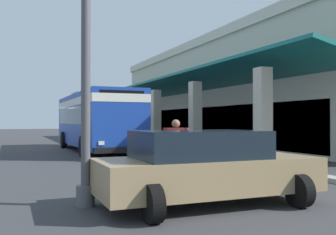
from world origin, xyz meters
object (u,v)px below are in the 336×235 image
transit_bus (95,118)px  parked_sedan_tan (206,167)px  pedestrian (176,147)px  potted_palm (122,132)px

transit_bus → parked_sedan_tan: transit_bus is taller
pedestrian → potted_palm: (-24.43, 5.48, -0.29)m
transit_bus → potted_palm: 13.84m
pedestrian → potted_palm: size_ratio=0.63×
parked_sedan_tan → potted_palm: bearing=167.4°
potted_palm → parked_sedan_tan: bearing=-12.6°
parked_sedan_tan → pedestrian: size_ratio=2.59×
parked_sedan_tan → pedestrian: bearing=167.9°
transit_bus → pedestrian: (11.67, -0.24, -0.89)m
pedestrian → parked_sedan_tan: bearing=-12.1°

